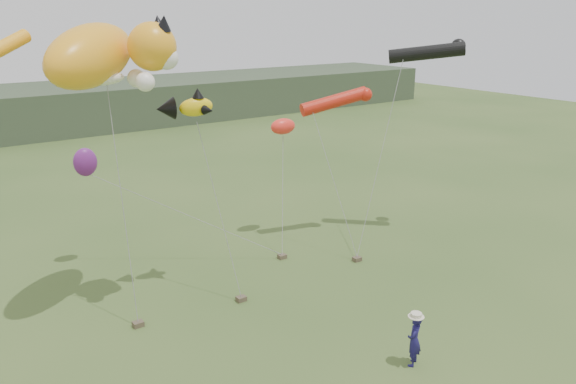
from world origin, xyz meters
name	(u,v)px	position (x,y,z in m)	size (l,w,h in m)	color
ground	(355,343)	(0.00, 0.00, 0.00)	(120.00, 120.00, 0.00)	#385123
headland	(4,114)	(-3.11, 44.69, 1.92)	(90.00, 13.00, 4.00)	#2D3D28
festival_attendant	(414,340)	(0.67, -1.93, 0.86)	(0.63, 0.41, 1.72)	#1A1550
sandbag_anchors	(223,299)	(-2.22, 5.13, 0.09)	(15.10, 3.73, 0.19)	brown
cat_kite	(104,55)	(-5.26, 7.08, 9.25)	(5.84, 4.55, 2.72)	#FFA51C
fish_kite	(185,107)	(-2.50, 7.01, 7.27)	(2.19, 1.46, 1.11)	yellow
tube_kites	(390,74)	(8.12, 7.08, 7.88)	(7.54, 4.17, 3.46)	black
misc_kites	(189,143)	(-0.76, 10.61, 5.01)	(10.06, 2.46, 1.81)	#FF3124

